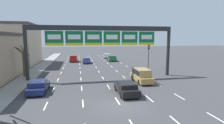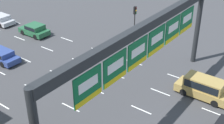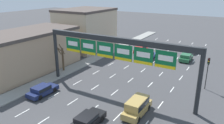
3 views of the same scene
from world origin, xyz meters
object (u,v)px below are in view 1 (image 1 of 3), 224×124
at_px(sign_gantry, 103,36).
at_px(suv_gold, 141,74).
at_px(traffic_light_near_gantry, 149,51).
at_px(car_silver, 107,56).
at_px(car_blue, 86,60).
at_px(car_green, 112,58).
at_px(tree_bare_second, 24,61).
at_px(car_black, 126,88).
at_px(suv_red, 73,58).
at_px(car_navy, 38,86).

bearing_deg(sign_gantry, suv_gold, -34.59).
bearing_deg(traffic_light_near_gantry, car_silver, 107.23).
height_order(car_blue, car_silver, car_silver).
bearing_deg(car_green, traffic_light_near_gantry, -65.15).
bearing_deg(suv_gold, sign_gantry, 145.41).
distance_m(car_silver, tree_bare_second, 28.81).
xyz_separation_m(car_black, car_silver, (3.46, 34.02, 0.01)).
bearing_deg(car_blue, car_green, 19.91).
distance_m(suv_red, traffic_light_near_gantry, 19.82).
xyz_separation_m(car_black, traffic_light_near_gantry, (9.13, 15.74, 2.62)).
bearing_deg(tree_bare_second, sign_gantry, -11.67).
bearing_deg(car_silver, car_black, -95.81).
relative_size(car_black, car_silver, 1.02).
bearing_deg(suv_red, car_green, -3.78).
height_order(car_blue, traffic_light_near_gantry, traffic_light_near_gantry).
relative_size(suv_gold, car_navy, 1.11).
xyz_separation_m(car_green, car_black, (-3.76, -27.34, -0.05)).
xyz_separation_m(suv_gold, car_navy, (-13.01, -2.22, -0.32)).
height_order(sign_gantry, car_blue, sign_gantry).
bearing_deg(suv_red, car_silver, 31.72).
bearing_deg(car_blue, suv_gold, -71.85).
bearing_deg(suv_red, traffic_light_near_gantry, -38.54).
height_order(car_blue, car_black, car_blue).
relative_size(sign_gantry, car_blue, 4.63).
bearing_deg(car_black, suv_gold, 53.81).
relative_size(car_blue, traffic_light_near_gantry, 1.01).
relative_size(car_blue, suv_red, 1.18).
bearing_deg(suv_gold, car_green, 89.32).
distance_m(sign_gantry, suv_red, 21.13).
distance_m(sign_gantry, suv_gold, 7.97).
distance_m(suv_gold, traffic_light_near_gantry, 12.55).
xyz_separation_m(sign_gantry, suv_red, (-4.84, 19.85, -5.39)).
bearing_deg(car_navy, car_black, -14.98).
relative_size(sign_gantry, car_navy, 5.08).
bearing_deg(sign_gantry, car_navy, -145.28).
bearing_deg(car_navy, tree_bare_second, 114.55).
bearing_deg(car_silver, car_blue, -125.63).
distance_m(car_green, car_silver, 6.68).
bearing_deg(sign_gantry, car_green, 74.88).
xyz_separation_m(sign_gantry, car_navy, (-8.09, -5.61, -5.60)).
bearing_deg(car_black, car_navy, 165.02).
xyz_separation_m(suv_gold, suv_red, (-9.75, 23.24, -0.12)).
xyz_separation_m(car_blue, car_silver, (6.56, 9.16, 0.00)).
height_order(car_navy, car_silver, car_silver).
height_order(suv_gold, tree_bare_second, tree_bare_second).
xyz_separation_m(car_blue, suv_gold, (6.59, -20.09, 0.32)).
height_order(sign_gantry, car_silver, sign_gantry).
bearing_deg(car_green, tree_bare_second, -135.33).
xyz_separation_m(car_black, car_navy, (-9.52, 2.55, 0.00)).
relative_size(suv_red, car_navy, 0.93).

